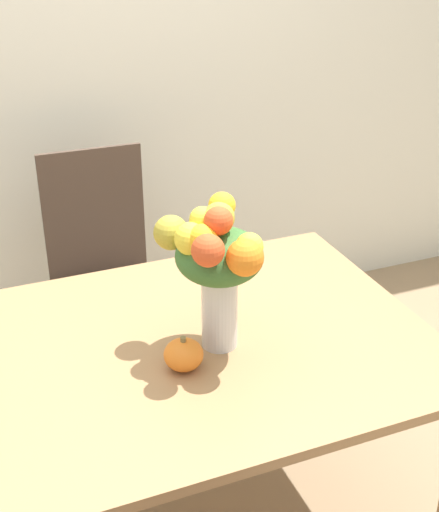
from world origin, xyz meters
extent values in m
cube|color=silver|center=(0.00, 1.32, 1.35)|extent=(8.00, 0.06, 2.70)
cube|color=#9E754C|center=(0.00, 0.00, 0.71)|extent=(1.31, 1.01, 0.03)
cylinder|color=#9E754C|center=(0.59, 0.45, 0.35)|extent=(0.06, 0.06, 0.70)
cylinder|color=silver|center=(0.05, -0.04, 0.84)|extent=(0.10, 0.10, 0.23)
cylinder|color=silver|center=(0.05, -0.04, 0.79)|extent=(0.09, 0.09, 0.12)
cylinder|color=#38662D|center=(0.07, -0.04, 0.87)|extent=(0.01, 0.01, 0.27)
cylinder|color=#38662D|center=(0.06, -0.02, 0.87)|extent=(0.01, 0.00, 0.27)
cylinder|color=#38662D|center=(0.04, -0.03, 0.87)|extent=(0.01, 0.00, 0.27)
cylinder|color=#38662D|center=(0.04, -0.05, 0.87)|extent=(0.01, 0.01, 0.27)
cylinder|color=#38662D|center=(0.06, -0.06, 0.87)|extent=(0.01, 0.01, 0.27)
ellipsoid|color=#38662D|center=(0.05, -0.04, 1.00)|extent=(0.23, 0.23, 0.14)
sphere|color=#AD9E33|center=(0.05, -0.04, 1.11)|extent=(0.08, 0.08, 0.08)
sphere|color=yellow|center=(-0.03, -0.05, 1.07)|extent=(0.09, 0.09, 0.09)
sphere|color=yellow|center=(0.01, -0.02, 1.11)|extent=(0.07, 0.07, 0.07)
sphere|color=#AD9E33|center=(-0.05, 0.05, 1.05)|extent=(0.09, 0.09, 0.09)
sphere|color=yellow|center=(0.10, -0.11, 1.05)|extent=(0.07, 0.07, 0.07)
sphere|color=#D64C23|center=(-0.02, -0.14, 1.08)|extent=(0.08, 0.08, 0.08)
sphere|color=#D64C23|center=(0.04, -0.07, 1.12)|extent=(0.07, 0.07, 0.07)
sphere|color=yellow|center=(-0.01, -0.07, 1.08)|extent=(0.08, 0.08, 0.08)
sphere|color=yellow|center=(0.04, -0.05, 1.11)|extent=(0.07, 0.07, 0.07)
sphere|color=orange|center=(0.07, -0.15, 1.05)|extent=(0.09, 0.09, 0.09)
sphere|color=yellow|center=(0.07, -0.01, 1.13)|extent=(0.07, 0.07, 0.07)
ellipsoid|color=orange|center=(-0.08, -0.11, 0.77)|extent=(0.11, 0.11, 0.08)
cylinder|color=brown|center=(-0.08, -0.11, 0.81)|extent=(0.01, 0.01, 0.02)
cube|color=#47382D|center=(-0.06, 0.79, 0.44)|extent=(0.43, 0.43, 0.02)
cylinder|color=#47382D|center=(-0.24, 0.62, 0.21)|extent=(0.04, 0.04, 0.43)
cylinder|color=#47382D|center=(0.10, 0.62, 0.21)|extent=(0.04, 0.04, 0.43)
cylinder|color=#47382D|center=(-0.23, 0.96, 0.21)|extent=(0.04, 0.04, 0.43)
cylinder|color=#47382D|center=(0.11, 0.96, 0.21)|extent=(0.04, 0.04, 0.43)
cube|color=#47382D|center=(-0.06, 0.99, 0.72)|extent=(0.40, 0.03, 0.54)
camera|label=1|loc=(-0.57, -1.57, 1.85)|focal=50.00mm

